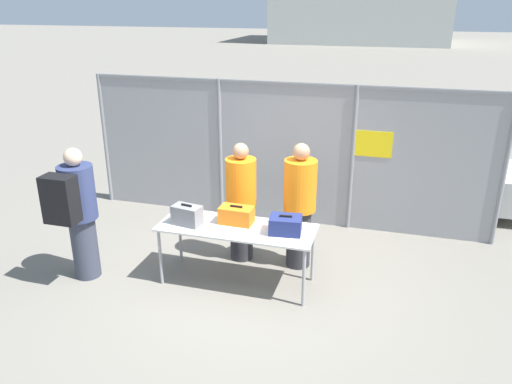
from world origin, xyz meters
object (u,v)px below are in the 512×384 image
(suitcase_navy, at_px, (285,225))
(security_worker_far, at_px, (300,205))
(utility_trailer, at_px, (429,182))
(suitcase_orange, at_px, (236,215))
(traveler_hooded, at_px, (77,210))
(inspection_table, at_px, (237,231))
(suitcase_grey, at_px, (187,215))
(security_worker_near, at_px, (241,201))

(suitcase_navy, height_order, security_worker_far, security_worker_far)
(suitcase_navy, distance_m, utility_trailer, 3.92)
(utility_trailer, bearing_deg, suitcase_orange, -127.04)
(traveler_hooded, distance_m, utility_trailer, 5.94)
(utility_trailer, bearing_deg, inspection_table, -125.77)
(suitcase_grey, distance_m, suitcase_navy, 1.26)
(security_worker_near, distance_m, security_worker_far, 0.82)
(traveler_hooded, bearing_deg, utility_trailer, 45.95)
(suitcase_grey, bearing_deg, traveler_hooded, -165.17)
(suitcase_grey, bearing_deg, suitcase_navy, 4.58)
(suitcase_grey, bearing_deg, suitcase_orange, 19.21)
(security_worker_near, distance_m, utility_trailer, 3.84)
(inspection_table, relative_size, suitcase_orange, 4.63)
(suitcase_grey, distance_m, security_worker_near, 0.89)
(inspection_table, height_order, suitcase_grey, suitcase_grey)
(suitcase_navy, bearing_deg, suitcase_grey, -175.42)
(security_worker_near, bearing_deg, utility_trailer, -144.58)
(traveler_hooded, bearing_deg, suitcase_grey, 19.64)
(inspection_table, distance_m, suitcase_orange, 0.20)
(security_worker_near, xyz_separation_m, security_worker_far, (0.82, 0.02, 0.03))
(suitcase_navy, bearing_deg, traveler_hooded, -170.03)
(suitcase_navy, bearing_deg, security_worker_near, 140.01)
(suitcase_orange, bearing_deg, suitcase_grey, -160.79)
(suitcase_navy, relative_size, security_worker_far, 0.24)
(suitcase_orange, bearing_deg, traveler_hooded, -163.82)
(inspection_table, bearing_deg, traveler_hooded, -167.06)
(inspection_table, relative_size, traveler_hooded, 1.12)
(security_worker_far, bearing_deg, suitcase_grey, 13.23)
(suitcase_navy, bearing_deg, security_worker_far, 86.46)
(suitcase_navy, bearing_deg, utility_trailer, 61.72)
(suitcase_orange, xyz_separation_m, utility_trailer, (2.51, 3.33, -0.45))
(suitcase_grey, distance_m, traveler_hooded, 1.40)
(suitcase_navy, height_order, traveler_hooded, traveler_hooded)
(security_worker_far, distance_m, utility_trailer, 3.33)
(inspection_table, height_order, traveler_hooded, traveler_hooded)
(suitcase_navy, xyz_separation_m, security_worker_near, (-0.77, 0.65, -0.02))
(suitcase_grey, bearing_deg, inspection_table, 8.76)
(inspection_table, relative_size, suitcase_grey, 4.99)
(security_worker_far, height_order, utility_trailer, security_worker_far)
(suitcase_grey, xyz_separation_m, security_worker_near, (0.48, 0.75, -0.04))
(inspection_table, height_order, suitcase_orange, suitcase_orange)
(suitcase_grey, xyz_separation_m, traveler_hooded, (-1.35, -0.36, 0.06))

